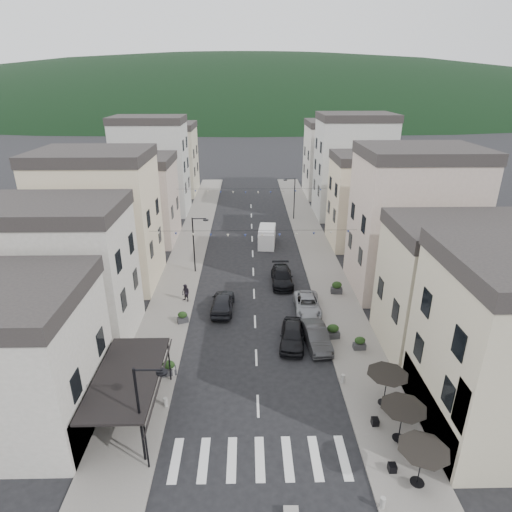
{
  "coord_description": "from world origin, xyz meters",
  "views": [
    {
      "loc": [
        -0.55,
        -14.96,
        18.87
      ],
      "look_at": [
        0.2,
        21.92,
        3.5
      ],
      "focal_mm": 30.0,
      "sensor_mm": 36.0,
      "label": 1
    }
  ],
  "objects_px": {
    "delivery_van": "(267,236)",
    "parked_car_e": "(223,302)",
    "parked_car_a": "(292,335)",
    "pedestrian_a": "(151,363)",
    "parked_car_c": "(307,304)",
    "parked_car_d": "(282,277)",
    "parked_car_b": "(316,336)",
    "pedestrian_b": "(186,293)"
  },
  "relations": [
    {
      "from": "parked_car_c",
      "to": "delivery_van",
      "type": "relative_size",
      "value": 0.94
    },
    {
      "from": "parked_car_d",
      "to": "pedestrian_b",
      "type": "distance_m",
      "value": 9.73
    },
    {
      "from": "parked_car_a",
      "to": "pedestrian_a",
      "type": "xyz_separation_m",
      "value": [
        -10.03,
        -3.53,
        0.17
      ]
    },
    {
      "from": "parked_car_e",
      "to": "delivery_van",
      "type": "distance_m",
      "value": 16.68
    },
    {
      "from": "pedestrian_b",
      "to": "parked_car_d",
      "type": "bearing_deg",
      "value": 56.86
    },
    {
      "from": "parked_car_b",
      "to": "pedestrian_b",
      "type": "height_order",
      "value": "pedestrian_b"
    },
    {
      "from": "parked_car_d",
      "to": "delivery_van",
      "type": "distance_m",
      "value": 10.85
    },
    {
      "from": "parked_car_a",
      "to": "parked_car_d",
      "type": "height_order",
      "value": "parked_car_a"
    },
    {
      "from": "parked_car_a",
      "to": "parked_car_e",
      "type": "bearing_deg",
      "value": 144.65
    },
    {
      "from": "parked_car_b",
      "to": "pedestrian_a",
      "type": "distance_m",
      "value": 12.3
    },
    {
      "from": "parked_car_d",
      "to": "parked_car_e",
      "type": "xyz_separation_m",
      "value": [
        -5.6,
        -5.24,
        0.07
      ]
    },
    {
      "from": "parked_car_a",
      "to": "pedestrian_b",
      "type": "height_order",
      "value": "pedestrian_b"
    },
    {
      "from": "parked_car_d",
      "to": "parked_car_e",
      "type": "relative_size",
      "value": 1.08
    },
    {
      "from": "delivery_van",
      "to": "pedestrian_a",
      "type": "distance_m",
      "value": 26.37
    },
    {
      "from": "parked_car_b",
      "to": "parked_car_d",
      "type": "relative_size",
      "value": 0.89
    },
    {
      "from": "parked_car_c",
      "to": "pedestrian_b",
      "type": "xyz_separation_m",
      "value": [
        -10.8,
        1.82,
        0.29
      ]
    },
    {
      "from": "parked_car_c",
      "to": "pedestrian_b",
      "type": "bearing_deg",
      "value": 172.03
    },
    {
      "from": "parked_car_b",
      "to": "parked_car_d",
      "type": "height_order",
      "value": "parked_car_b"
    },
    {
      "from": "pedestrian_a",
      "to": "parked_car_e",
      "type": "bearing_deg",
      "value": 38.11
    },
    {
      "from": "parked_car_b",
      "to": "parked_car_c",
      "type": "bearing_deg",
      "value": 83.94
    },
    {
      "from": "delivery_van",
      "to": "parked_car_d",
      "type": "bearing_deg",
      "value": -79.11
    },
    {
      "from": "parked_car_e",
      "to": "delivery_van",
      "type": "xyz_separation_m",
      "value": [
        4.59,
        16.04,
        0.35
      ]
    },
    {
      "from": "parked_car_b",
      "to": "pedestrian_a",
      "type": "bearing_deg",
      "value": -170.2
    },
    {
      "from": "parked_car_b",
      "to": "parked_car_c",
      "type": "height_order",
      "value": "parked_car_b"
    },
    {
      "from": "parked_car_c",
      "to": "parked_car_a",
      "type": "bearing_deg",
      "value": -108.44
    },
    {
      "from": "parked_car_e",
      "to": "parked_car_d",
      "type": "bearing_deg",
      "value": -134.42
    },
    {
      "from": "parked_car_d",
      "to": "delivery_van",
      "type": "relative_size",
      "value": 1.0
    },
    {
      "from": "parked_car_a",
      "to": "parked_car_d",
      "type": "distance_m",
      "value": 10.45
    },
    {
      "from": "parked_car_c",
      "to": "parked_car_d",
      "type": "distance_m",
      "value": 5.8
    },
    {
      "from": "parked_car_b",
      "to": "pedestrian_b",
      "type": "xyz_separation_m",
      "value": [
        -10.8,
        6.93,
        0.21
      ]
    },
    {
      "from": "parked_car_a",
      "to": "pedestrian_a",
      "type": "distance_m",
      "value": 10.63
    },
    {
      "from": "parked_car_c",
      "to": "pedestrian_b",
      "type": "distance_m",
      "value": 10.96
    },
    {
      "from": "parked_car_c",
      "to": "parked_car_e",
      "type": "xyz_separation_m",
      "value": [
        -7.4,
        0.27,
        0.14
      ]
    },
    {
      "from": "delivery_van",
      "to": "parked_car_e",
      "type": "bearing_deg",
      "value": -100.43
    },
    {
      "from": "parked_car_b",
      "to": "pedestrian_a",
      "type": "height_order",
      "value": "pedestrian_a"
    },
    {
      "from": "parked_car_d",
      "to": "parked_car_b",
      "type": "bearing_deg",
      "value": -80.25
    },
    {
      "from": "parked_car_e",
      "to": "parked_car_a",
      "type": "bearing_deg",
      "value": 139.54
    },
    {
      "from": "delivery_van",
      "to": "pedestrian_b",
      "type": "height_order",
      "value": "delivery_van"
    },
    {
      "from": "delivery_van",
      "to": "parked_car_c",
      "type": "bearing_deg",
      "value": -74.68
    },
    {
      "from": "parked_car_e",
      "to": "parked_car_b",
      "type": "bearing_deg",
      "value": 146.45
    },
    {
      "from": "delivery_van",
      "to": "pedestrian_a",
      "type": "height_order",
      "value": "delivery_van"
    },
    {
      "from": "parked_car_a",
      "to": "parked_car_b",
      "type": "bearing_deg",
      "value": 2.16
    }
  ]
}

